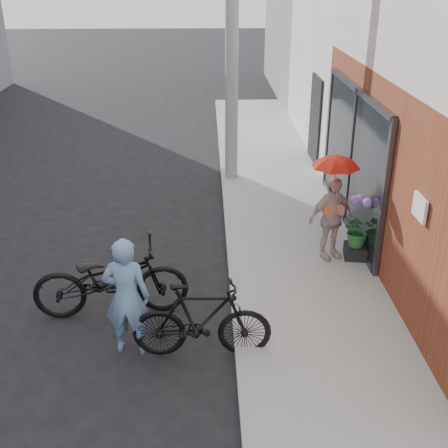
{
  "coord_description": "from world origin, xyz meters",
  "views": [
    {
      "loc": [
        0.56,
        -6.04,
        4.53
      ],
      "look_at": [
        0.79,
        1.34,
        1.1
      ],
      "focal_mm": 45.0,
      "sensor_mm": 36.0,
      "label": 1
    }
  ],
  "objects_px": {
    "utility_pole": "(232,20)",
    "officer": "(127,297)",
    "bike_left": "(111,279)",
    "planter": "(356,251)",
    "bike_right": "(202,321)",
    "kimono_woman": "(331,218)"
  },
  "relations": [
    {
      "from": "utility_pole",
      "to": "officer",
      "type": "distance_m",
      "value": 6.86
    },
    {
      "from": "bike_left",
      "to": "planter",
      "type": "distance_m",
      "value": 4.05
    },
    {
      "from": "officer",
      "to": "utility_pole",
      "type": "bearing_deg",
      "value": -99.32
    },
    {
      "from": "officer",
      "to": "bike_right",
      "type": "xyz_separation_m",
      "value": [
        0.92,
        -0.13,
        -0.28
      ]
    },
    {
      "from": "bike_left",
      "to": "planter",
      "type": "bearing_deg",
      "value": -76.06
    },
    {
      "from": "utility_pole",
      "to": "bike_left",
      "type": "height_order",
      "value": "utility_pole"
    },
    {
      "from": "utility_pole",
      "to": "bike_left",
      "type": "relative_size",
      "value": 3.27
    },
    {
      "from": "kimono_woman",
      "to": "planter",
      "type": "distance_m",
      "value": 0.75
    },
    {
      "from": "kimono_woman",
      "to": "planter",
      "type": "height_order",
      "value": "kimono_woman"
    },
    {
      "from": "bike_left",
      "to": "kimono_woman",
      "type": "distance_m",
      "value": 3.63
    },
    {
      "from": "officer",
      "to": "bike_left",
      "type": "height_order",
      "value": "officer"
    },
    {
      "from": "officer",
      "to": "planter",
      "type": "bearing_deg",
      "value": -142.45
    },
    {
      "from": "utility_pole",
      "to": "officer",
      "type": "bearing_deg",
      "value": -104.27
    },
    {
      "from": "officer",
      "to": "kimono_woman",
      "type": "relative_size",
      "value": 1.15
    },
    {
      "from": "bike_left",
      "to": "kimono_woman",
      "type": "bearing_deg",
      "value": -73.22
    },
    {
      "from": "bike_left",
      "to": "utility_pole",
      "type": "bearing_deg",
      "value": -25.58
    },
    {
      "from": "bike_right",
      "to": "planter",
      "type": "xyz_separation_m",
      "value": [
        2.53,
        2.34,
        -0.3
      ]
    },
    {
      "from": "utility_pole",
      "to": "planter",
      "type": "height_order",
      "value": "utility_pole"
    },
    {
      "from": "utility_pole",
      "to": "bike_right",
      "type": "distance_m",
      "value": 6.95
    },
    {
      "from": "officer",
      "to": "planter",
      "type": "distance_m",
      "value": 4.14
    },
    {
      "from": "bike_left",
      "to": "bike_right",
      "type": "distance_m",
      "value": 1.61
    },
    {
      "from": "officer",
      "to": "planter",
      "type": "xyz_separation_m",
      "value": [
        3.45,
        2.21,
        -0.58
      ]
    }
  ]
}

